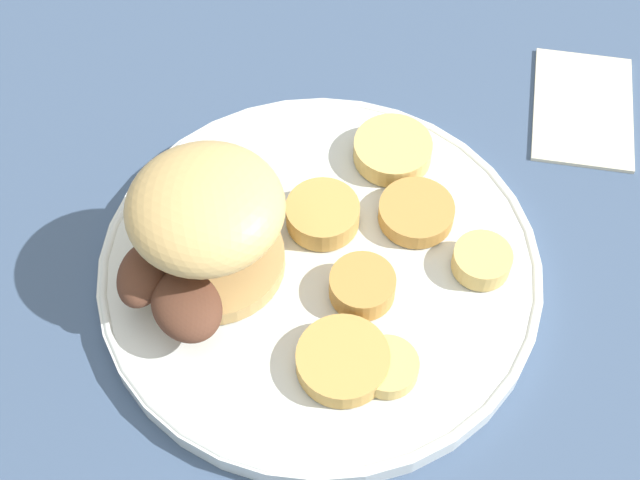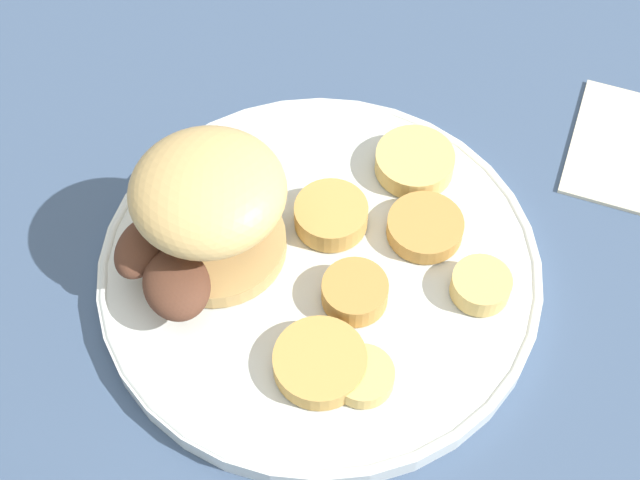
# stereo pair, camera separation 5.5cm
# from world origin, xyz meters

# --- Properties ---
(ground_plane) EXTENTS (4.00, 4.00, 0.00)m
(ground_plane) POSITION_xyz_m (0.00, 0.00, 0.00)
(ground_plane) COLOR #3D5170
(dinner_plate) EXTENTS (0.29, 0.29, 0.02)m
(dinner_plate) POSITION_xyz_m (0.00, 0.00, 0.01)
(dinner_plate) COLOR silver
(dinner_plate) RESTS_ON ground_plane
(sandwich) EXTENTS (0.12, 0.11, 0.08)m
(sandwich) POSITION_xyz_m (-0.01, -0.07, 0.06)
(sandwich) COLOR tan
(sandwich) RESTS_ON dinner_plate
(potato_round_0) EXTENTS (0.05, 0.05, 0.02)m
(potato_round_0) POSITION_xyz_m (-0.08, 0.06, 0.03)
(potato_round_0) COLOR #DBB766
(potato_round_0) RESTS_ON dinner_plate
(potato_round_1) EXTENTS (0.06, 0.06, 0.01)m
(potato_round_1) POSITION_xyz_m (0.07, -0.00, 0.02)
(potato_round_1) COLOR tan
(potato_round_1) RESTS_ON dinner_plate
(potato_round_2) EXTENTS (0.05, 0.05, 0.01)m
(potato_round_2) POSITION_xyz_m (-0.02, 0.07, 0.02)
(potato_round_2) COLOR #BC8942
(potato_round_2) RESTS_ON dinner_plate
(potato_round_3) EXTENTS (0.04, 0.04, 0.01)m
(potato_round_3) POSITION_xyz_m (0.08, 0.03, 0.02)
(potato_round_3) COLOR #DBB766
(potato_round_3) RESTS_ON dinner_plate
(potato_round_4) EXTENTS (0.04, 0.04, 0.02)m
(potato_round_4) POSITION_xyz_m (0.02, 0.10, 0.02)
(potato_round_4) COLOR #DBB766
(potato_round_4) RESTS_ON dinner_plate
(potato_round_5) EXTENTS (0.04, 0.04, 0.02)m
(potato_round_5) POSITION_xyz_m (0.03, 0.02, 0.03)
(potato_round_5) COLOR #BC8942
(potato_round_5) RESTS_ON dinner_plate
(potato_round_6) EXTENTS (0.05, 0.05, 0.02)m
(potato_round_6) POSITION_xyz_m (-0.03, 0.01, 0.03)
(potato_round_6) COLOR tan
(potato_round_6) RESTS_ON dinner_plate
(napkin) EXTENTS (0.13, 0.11, 0.01)m
(napkin) POSITION_xyz_m (-0.11, 0.22, 0.00)
(napkin) COLOR beige
(napkin) RESTS_ON ground_plane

